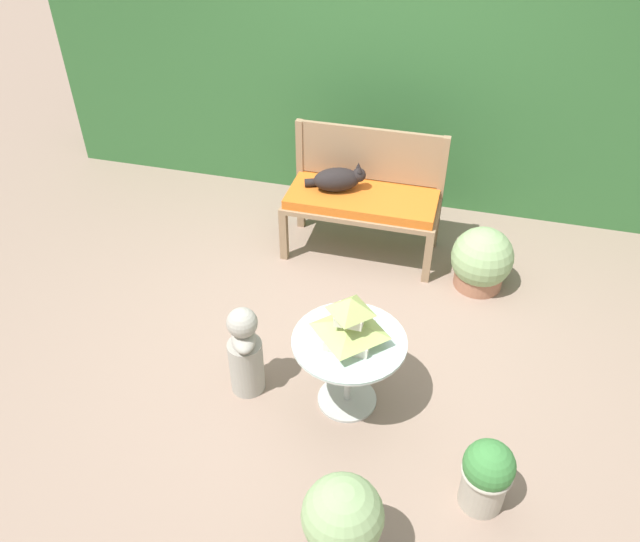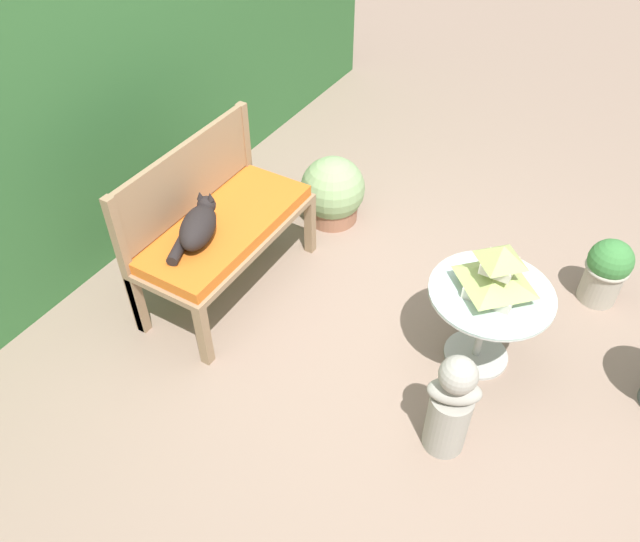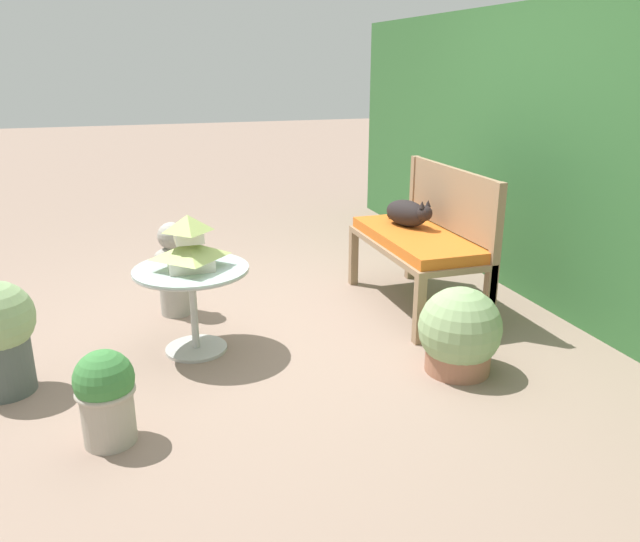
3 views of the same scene
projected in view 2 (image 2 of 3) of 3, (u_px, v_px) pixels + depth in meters
name	position (u px, v px, depth m)	size (l,w,h in m)	color
ground	(376.00, 336.00, 3.83)	(30.00, 30.00, 0.00)	gray
foliage_hedge_back	(69.00, 90.00, 3.96)	(6.40, 0.73, 2.10)	#336633
garden_bench	(226.00, 232.00, 3.83)	(1.22, 0.55, 0.55)	#937556
bench_backrest	(188.00, 188.00, 3.77)	(1.22, 0.06, 1.00)	#937556
cat	(198.00, 226.00, 3.59)	(0.49, 0.31, 0.22)	black
patio_table	(488.00, 306.00, 3.43)	(0.69, 0.69, 0.53)	#B7B7B2
pagoda_birdhouse	(497.00, 273.00, 3.26)	(0.35, 0.35, 0.32)	silver
garden_bust	(451.00, 407.00, 3.07)	(0.24, 0.30, 0.66)	#A39E93
potted_plant_table_near	(607.00, 270.00, 3.91)	(0.27, 0.27, 0.46)	#ADA393
potted_plant_table_far	(333.00, 193.00, 4.54)	(0.47, 0.47, 0.50)	#9E664C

